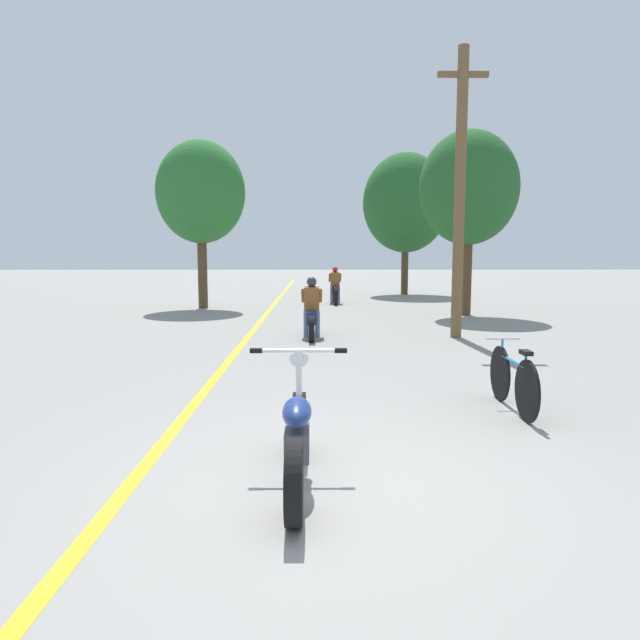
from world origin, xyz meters
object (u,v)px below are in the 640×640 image
object	(u,v)px
roadside_tree_left	(201,193)
motorcycle_foreground	(297,435)
utility_pole	(460,191)
roadside_tree_right_near	(469,189)
roadside_tree_right_far	(406,203)
motorcycle_rider_far	(335,290)
bicycle_parked	(513,380)
motorcycle_rider_lead	(312,314)

from	to	relation	value
roadside_tree_left	motorcycle_foreground	size ratio (longest dim) A/B	2.87
utility_pole	roadside_tree_right_near	distance (m)	4.87
roadside_tree_right_far	motorcycle_rider_far	xyz separation A→B (m)	(-3.36, -4.75, -3.61)
utility_pole	motorcycle_foreground	xyz separation A→B (m)	(-3.34, -8.20, -2.83)
roadside_tree_right_far	bicycle_parked	distance (m)	19.88
roadside_tree_right_far	roadside_tree_left	size ratio (longest dim) A/B	1.13
roadside_tree_right_near	bicycle_parked	distance (m)	11.41
utility_pole	roadside_tree_right_far	bearing A→B (deg)	86.10
roadside_tree_right_near	motorcycle_rider_far	distance (m)	6.49
motorcycle_rider_lead	bicycle_parked	bearing A→B (deg)	-67.99
roadside_tree_left	motorcycle_foreground	distance (m)	15.94
roadside_tree_right_near	bicycle_parked	bearing A→B (deg)	-101.79
roadside_tree_right_far	motorcycle_foreground	xyz separation A→B (m)	(-4.25, -21.61, -3.72)
utility_pole	motorcycle_rider_lead	size ratio (longest dim) A/B	3.03
utility_pole	motorcycle_rider_far	xyz separation A→B (m)	(-2.44, 8.66, -2.73)
motorcycle_rider_far	bicycle_parked	size ratio (longest dim) A/B	1.21
motorcycle_rider_far	motorcycle_rider_lead	bearing A→B (deg)	-95.50
bicycle_parked	roadside_tree_right_near	bearing A→B (deg)	78.21
utility_pole	roadside_tree_right_near	size ratio (longest dim) A/B	1.14
roadside_tree_left	motorcycle_rider_far	size ratio (longest dim) A/B	2.81
roadside_tree_right_near	motorcycle_foreground	size ratio (longest dim) A/B	2.81
roadside_tree_right_far	roadside_tree_left	world-z (taller)	roadside_tree_right_far
motorcycle_rider_far	motorcycle_foreground	bearing A→B (deg)	-93.03
roadside_tree_left	bicycle_parked	bearing A→B (deg)	-64.13
roadside_tree_right_far	motorcycle_rider_lead	xyz separation A→B (m)	(-4.18, -13.33, -3.62)
roadside_tree_right_far	utility_pole	bearing A→B (deg)	-93.90
roadside_tree_left	motorcycle_rider_lead	distance (m)	8.51
roadside_tree_right_near	roadside_tree_left	world-z (taller)	roadside_tree_left
roadside_tree_right_near	motorcycle_foreground	bearing A→B (deg)	-110.38
roadside_tree_right_near	motorcycle_foreground	xyz separation A→B (m)	(-4.76, -12.82, -3.40)
roadside_tree_left	roadside_tree_right_near	bearing A→B (deg)	-14.99
utility_pole	roadside_tree_right_far	xyz separation A→B (m)	(0.91, 13.41, 0.88)
roadside_tree_right_far	motorcycle_rider_far	bearing A→B (deg)	-125.23
utility_pole	bicycle_parked	distance (m)	6.73
roadside_tree_right_near	motorcycle_rider_far	xyz separation A→B (m)	(-3.87, 4.04, -3.30)
roadside_tree_right_near	motorcycle_rider_far	world-z (taller)	roadside_tree_right_near
motorcycle_rider_lead	bicycle_parked	xyz separation A→B (m)	(2.47, -6.11, -0.14)
roadside_tree_right_near	roadside_tree_right_far	bearing A→B (deg)	93.32
motorcycle_foreground	bicycle_parked	world-z (taller)	motorcycle_foreground
roadside_tree_right_near	motorcycle_foreground	distance (m)	14.09
utility_pole	motorcycle_rider_lead	bearing A→B (deg)	178.56
roadside_tree_right_far	bicycle_parked	size ratio (longest dim) A/B	3.84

